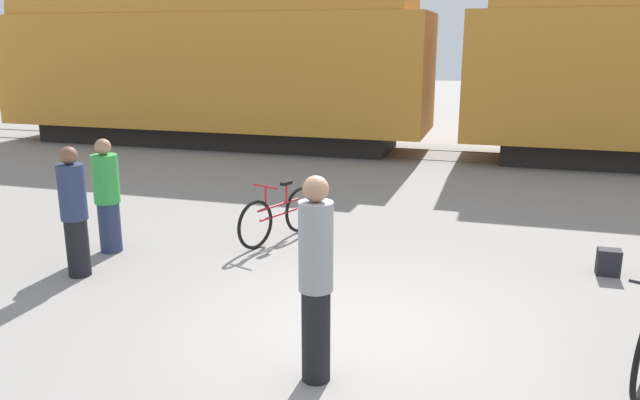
{
  "coord_description": "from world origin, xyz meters",
  "views": [
    {
      "loc": [
        1.4,
        -5.59,
        2.93
      ],
      "look_at": [
        -0.58,
        1.16,
        1.1
      ],
      "focal_mm": 35.0,
      "sensor_mm": 36.0,
      "label": 1
    }
  ],
  "objects_px": {
    "freight_train": "(448,53)",
    "person_in_green": "(107,196)",
    "bicycle_maroon": "(279,215)",
    "person_in_grey": "(316,279)",
    "person_in_navy": "(74,212)",
    "backpack": "(608,262)"
  },
  "relations": [
    {
      "from": "backpack",
      "to": "bicycle_maroon",
      "type": "bearing_deg",
      "value": 177.85
    },
    {
      "from": "freight_train",
      "to": "person_in_grey",
      "type": "distance_m",
      "value": 11.43
    },
    {
      "from": "person_in_navy",
      "to": "freight_train",
      "type": "bearing_deg",
      "value": 68.65
    },
    {
      "from": "freight_train",
      "to": "bicycle_maroon",
      "type": "bearing_deg",
      "value": -102.4
    },
    {
      "from": "person_in_navy",
      "to": "backpack",
      "type": "relative_size",
      "value": 4.88
    },
    {
      "from": "person_in_grey",
      "to": "person_in_navy",
      "type": "distance_m",
      "value": 3.93
    },
    {
      "from": "person_in_grey",
      "to": "backpack",
      "type": "height_order",
      "value": "person_in_grey"
    },
    {
      "from": "bicycle_maroon",
      "to": "backpack",
      "type": "xyz_separation_m",
      "value": [
        4.51,
        -0.17,
        -0.21
      ]
    },
    {
      "from": "freight_train",
      "to": "bicycle_maroon",
      "type": "relative_size",
      "value": 15.19
    },
    {
      "from": "freight_train",
      "to": "person_in_green",
      "type": "xyz_separation_m",
      "value": [
        -3.8,
        -8.85,
        -1.76
      ]
    },
    {
      "from": "bicycle_maroon",
      "to": "person_in_green",
      "type": "distance_m",
      "value": 2.44
    },
    {
      "from": "person_in_green",
      "to": "person_in_navy",
      "type": "distance_m",
      "value": 0.93
    },
    {
      "from": "person_in_grey",
      "to": "person_in_navy",
      "type": "bearing_deg",
      "value": 134.88
    },
    {
      "from": "person_in_green",
      "to": "person_in_navy",
      "type": "height_order",
      "value": "person_in_navy"
    },
    {
      "from": "bicycle_maroon",
      "to": "person_in_grey",
      "type": "xyz_separation_m",
      "value": [
        1.66,
        -3.63,
        0.57
      ]
    },
    {
      "from": "freight_train",
      "to": "person_in_grey",
      "type": "relative_size",
      "value": 13.5
    },
    {
      "from": "person_in_green",
      "to": "person_in_navy",
      "type": "xyz_separation_m",
      "value": [
        0.16,
        -0.92,
        0.03
      ]
    },
    {
      "from": "person_in_navy",
      "to": "backpack",
      "type": "bearing_deg",
      "value": 15.48
    },
    {
      "from": "person_in_grey",
      "to": "person_in_green",
      "type": "height_order",
      "value": "person_in_grey"
    },
    {
      "from": "freight_train",
      "to": "person_in_green",
      "type": "relative_size",
      "value": 15.5
    },
    {
      "from": "bicycle_maroon",
      "to": "backpack",
      "type": "height_order",
      "value": "bicycle_maroon"
    },
    {
      "from": "person_in_green",
      "to": "person_in_navy",
      "type": "bearing_deg",
      "value": 176.95
    }
  ]
}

